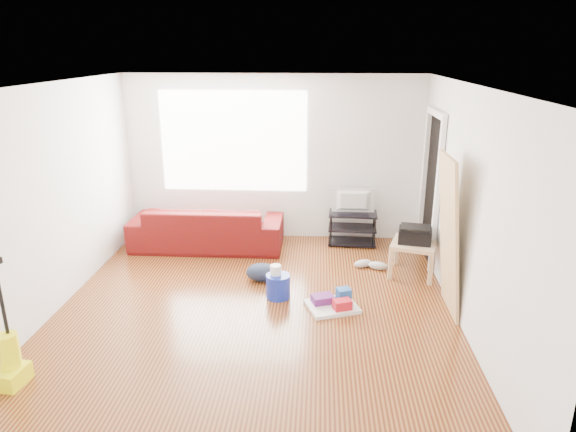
# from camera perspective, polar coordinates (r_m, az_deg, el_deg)

# --- Properties ---
(room) EXTENTS (4.51, 5.01, 2.51)m
(room) POSITION_cam_1_polar(r_m,az_deg,el_deg) (5.57, -3.05, 1.51)
(room) COLOR #4A1A0C
(room) RESTS_ON ground
(sofa) EXTENTS (2.22, 0.87, 0.65)m
(sofa) POSITION_cam_1_polar(r_m,az_deg,el_deg) (7.83, -8.83, -3.39)
(sofa) COLOR #4E0D14
(sofa) RESTS_ON ground
(tv_stand) EXTENTS (0.73, 0.44, 0.49)m
(tv_stand) POSITION_cam_1_polar(r_m,az_deg,el_deg) (7.83, 7.16, -1.31)
(tv_stand) COLOR black
(tv_stand) RESTS_ON ground
(tv) EXTENTS (0.64, 0.08, 0.37)m
(tv) POSITION_cam_1_polar(r_m,az_deg,el_deg) (7.70, 7.28, 1.65)
(tv) COLOR black
(tv) RESTS_ON tv_stand
(side_table) EXTENTS (0.69, 0.69, 0.45)m
(side_table) POSITION_cam_1_polar(r_m,az_deg,el_deg) (6.88, 13.82, -3.39)
(side_table) COLOR tan
(side_table) RESTS_ON ground
(printer) EXTENTS (0.46, 0.39, 0.22)m
(printer) POSITION_cam_1_polar(r_m,az_deg,el_deg) (6.82, 13.93, -2.01)
(printer) COLOR black
(printer) RESTS_ON side_table
(bucket) EXTENTS (0.35, 0.35, 0.29)m
(bucket) POSITION_cam_1_polar(r_m,az_deg,el_deg) (6.24, -1.10, -9.00)
(bucket) COLOR #1528A4
(bucket) RESTS_ON ground
(toilet_paper) EXTENTS (0.13, 0.13, 0.12)m
(toilet_paper) POSITION_cam_1_polar(r_m,az_deg,el_deg) (6.16, -1.37, -7.24)
(toilet_paper) COLOR white
(toilet_paper) RESTS_ON bucket
(cleaning_tray) EXTENTS (0.67, 0.60, 0.20)m
(cleaning_tray) POSITION_cam_1_polar(r_m,az_deg,el_deg) (6.00, 5.08, -9.60)
(cleaning_tray) COLOR white
(cleaning_tray) RESTS_ON ground
(backpack) EXTENTS (0.41, 0.34, 0.22)m
(backpack) POSITION_cam_1_polar(r_m,az_deg,el_deg) (6.67, -2.92, -7.12)
(backpack) COLOR black
(backpack) RESTS_ON ground
(sneakers) EXTENTS (0.48, 0.24, 0.11)m
(sneakers) POSITION_cam_1_polar(r_m,az_deg,el_deg) (7.07, 9.15, -5.35)
(sneakers) COLOR silver
(sneakers) RESTS_ON ground
(vacuum) EXTENTS (0.28, 0.31, 1.20)m
(vacuum) POSITION_cam_1_polar(r_m,az_deg,el_deg) (5.31, -28.55, -13.97)
(vacuum) COLOR #FFFB0F
(vacuum) RESTS_ON ground
(door_panel) EXTENTS (0.22, 0.72, 1.79)m
(door_panel) POSITION_cam_1_polar(r_m,az_deg,el_deg) (6.23, 16.67, -9.87)
(door_panel) COLOR tan
(door_panel) RESTS_ON ground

